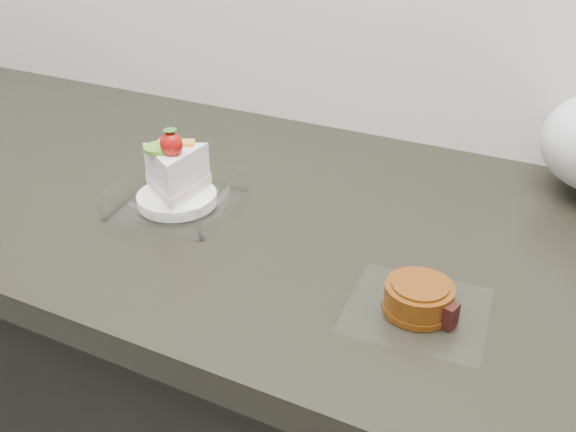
{
  "coord_description": "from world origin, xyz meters",
  "views": [
    {
      "loc": [
        0.28,
        0.99,
        1.33
      ],
      "look_at": [
        -0.03,
        1.61,
        0.94
      ],
      "focal_mm": 40.0,
      "sensor_mm": 36.0,
      "label": 1
    }
  ],
  "objects": [
    {
      "name": "mooncake_wrap",
      "position": [
        0.16,
        1.55,
        0.91
      ],
      "size": [
        0.16,
        0.15,
        0.04
      ],
      "rotation": [
        0.0,
        0.0,
        0.27
      ],
      "color": "white",
      "rests_on": "counter"
    },
    {
      "name": "cake_tray",
      "position": [
        -0.21,
        1.63,
        0.93
      ],
      "size": [
        0.17,
        0.17,
        0.12
      ],
      "rotation": [
        0.0,
        0.0,
        0.13
      ],
      "color": "white",
      "rests_on": "counter"
    }
  ]
}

